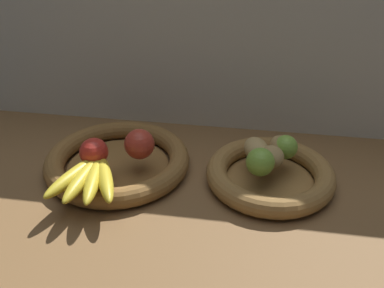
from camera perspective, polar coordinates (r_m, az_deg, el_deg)
The scene contains 12 objects.
ground_plane at distance 103.76cm, azimuth 0.47°, elevation -5.83°, with size 140.00×90.00×3.00cm, color brown.
back_wall at distance 117.67cm, azimuth 2.81°, elevation 14.55°, with size 140.00×3.00×55.00cm.
fruit_bowl_left at distance 108.15cm, azimuth -9.76°, elevation -2.22°, with size 35.42×35.42×4.89cm.
fruit_bowl_right at distance 103.38cm, azimuth 10.24°, elevation -3.98°, with size 30.07×30.07×4.89cm.
apple_red_right at distance 102.10cm, azimuth -6.94°, elevation -0.02°, with size 7.18×7.18×7.18cm, color #B73828.
apple_red_front at distance 101.42cm, azimuth -12.79°, elevation -1.04°, with size 6.61×6.61×6.61cm, color red.
banana_bunch_front at distance 96.39cm, azimuth -13.36°, elevation -4.17°, with size 16.56×19.74×3.22cm.
potato_back at distance 104.53cm, azimuth 11.62°, elevation -0.36°, with size 6.80×5.20×5.05cm, color #A38451.
potato_large at distance 100.64cm, azimuth 10.50°, elevation -1.64°, with size 6.47×5.43×4.77cm, color #A38451.
potato_oblong at distance 103.00cm, azimuth 8.45°, elevation -0.66°, with size 8.30×5.64×4.64cm, color tan.
lime_near at distance 96.76cm, azimuth 8.98°, elevation -2.36°, with size 6.40×6.40×6.40cm, color #7AAD3D.
lime_far at distance 103.97cm, azimuth 12.21°, elevation -0.40°, with size 5.72×5.72×5.72cm, color #7AAD3D.
Camera 1 is at (12.27, -82.27, 60.53)cm, focal length 40.50 mm.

